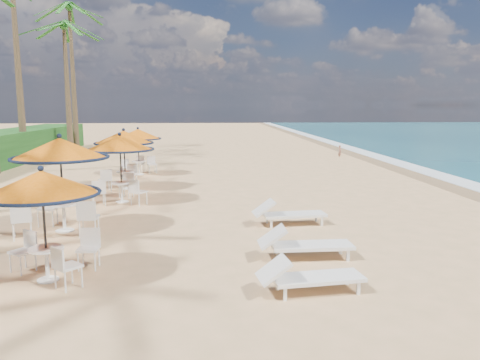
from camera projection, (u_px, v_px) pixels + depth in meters
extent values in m
plane|color=tan|center=(292.00, 277.00, 9.11)|extent=(160.00, 160.00, 0.00)
cube|color=white|center=(470.00, 185.00, 19.57)|extent=(1.20, 140.00, 0.04)
cube|color=olive|center=(449.00, 185.00, 19.51)|extent=(1.40, 140.00, 0.02)
cylinder|color=black|center=(45.00, 226.00, 8.76)|extent=(0.05, 0.05, 2.12)
cone|color=orange|center=(42.00, 183.00, 8.63)|extent=(2.12, 2.12, 0.46)
torus|color=black|center=(42.00, 194.00, 8.67)|extent=(2.13, 2.13, 0.06)
sphere|color=black|center=(41.00, 168.00, 8.59)|extent=(0.11, 0.11, 0.11)
cylinder|color=white|center=(46.00, 249.00, 8.83)|extent=(0.65, 0.65, 0.04)
cylinder|color=white|center=(47.00, 264.00, 8.88)|extent=(0.07, 0.07, 0.65)
cylinder|color=black|center=(62.00, 185.00, 12.23)|extent=(0.05, 0.05, 2.48)
cone|color=orange|center=(60.00, 148.00, 12.08)|extent=(2.48, 2.48, 0.54)
torus|color=black|center=(60.00, 158.00, 12.12)|extent=(2.48, 2.48, 0.08)
sphere|color=black|center=(59.00, 136.00, 12.03)|extent=(0.13, 0.13, 0.13)
cylinder|color=white|center=(63.00, 204.00, 12.31)|extent=(0.76, 0.76, 0.04)
cylinder|color=white|center=(64.00, 217.00, 12.37)|extent=(0.09, 0.09, 0.76)
cylinder|color=black|center=(121.00, 169.00, 15.96)|extent=(0.05, 0.05, 2.31)
cone|color=orange|center=(120.00, 143.00, 15.81)|extent=(2.31, 2.31, 0.50)
torus|color=black|center=(120.00, 149.00, 15.85)|extent=(2.31, 2.31, 0.07)
sphere|color=black|center=(120.00, 134.00, 15.77)|extent=(0.12, 0.12, 0.12)
cylinder|color=white|center=(121.00, 183.00, 16.03)|extent=(0.70, 0.70, 0.04)
cylinder|color=white|center=(122.00, 192.00, 16.08)|extent=(0.08, 0.08, 0.70)
cylinder|color=black|center=(125.00, 160.00, 18.49)|extent=(0.05, 0.05, 2.33)
cone|color=orange|center=(124.00, 137.00, 18.34)|extent=(2.33, 2.33, 0.51)
torus|color=black|center=(124.00, 143.00, 18.38)|extent=(2.33, 2.33, 0.07)
sphere|color=black|center=(123.00, 130.00, 18.30)|extent=(0.12, 0.12, 0.12)
cylinder|color=white|center=(125.00, 172.00, 18.56)|extent=(0.71, 0.71, 0.04)
cylinder|color=white|center=(125.00, 180.00, 18.62)|extent=(0.08, 0.08, 0.71)
cylinder|color=black|center=(139.00, 152.00, 22.35)|extent=(0.05, 0.05, 2.19)
cone|color=orange|center=(138.00, 134.00, 22.22)|extent=(2.19, 2.19, 0.48)
torus|color=black|center=(138.00, 139.00, 22.25)|extent=(2.19, 2.19, 0.07)
sphere|color=black|center=(138.00, 128.00, 22.17)|extent=(0.11, 0.11, 0.11)
cylinder|color=white|center=(139.00, 161.00, 22.43)|extent=(0.67, 0.67, 0.04)
cylinder|color=white|center=(139.00, 168.00, 22.48)|extent=(0.08, 0.08, 0.67)
cube|color=white|center=(318.00, 278.00, 8.32)|extent=(1.70, 0.80, 0.07)
cube|color=white|center=(273.00, 270.00, 8.13)|extent=(0.62, 0.66, 0.41)
cube|color=white|center=(317.00, 286.00, 8.35)|extent=(0.06, 0.06, 0.23)
cube|color=white|center=(312.00, 246.00, 10.17)|extent=(1.78, 0.69, 0.07)
cube|color=white|center=(272.00, 237.00, 10.05)|extent=(0.61, 0.66, 0.44)
cube|color=white|center=(312.00, 253.00, 10.19)|extent=(0.06, 0.06, 0.25)
cube|color=white|center=(294.00, 215.00, 13.06)|extent=(1.80, 0.81, 0.07)
cube|color=white|center=(264.00, 208.00, 12.88)|extent=(0.64, 0.69, 0.43)
cube|color=white|center=(294.00, 220.00, 13.08)|extent=(0.06, 0.06, 0.25)
cone|color=brown|center=(18.00, 64.00, 26.39)|extent=(0.44, 0.44, 11.21)
cone|color=brown|center=(68.00, 92.00, 30.47)|extent=(0.44, 0.44, 8.32)
sphere|color=#19581A|center=(64.00, 26.00, 29.82)|extent=(0.56, 0.56, 0.56)
cone|color=brown|center=(73.00, 80.00, 34.24)|extent=(0.44, 0.44, 10.25)
sphere|color=#19581A|center=(69.00, 7.00, 33.43)|extent=(0.56, 0.56, 0.56)
imported|color=brown|center=(340.00, 151.00, 29.93)|extent=(0.23, 0.32, 0.83)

